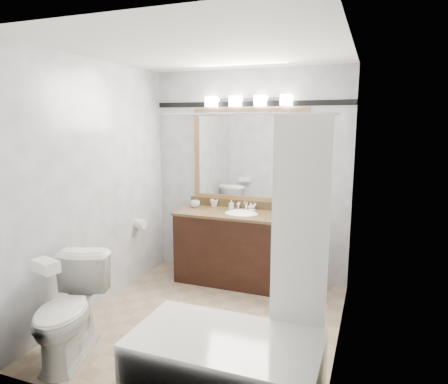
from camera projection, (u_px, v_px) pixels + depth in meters
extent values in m
cube|color=tan|center=(207.00, 322.00, 3.84)|extent=(2.40, 2.60, 0.01)
cube|color=white|center=(205.00, 49.00, 3.39)|extent=(2.40, 2.60, 0.01)
cube|color=white|center=(249.00, 176.00, 4.82)|extent=(2.40, 0.01, 2.50)
cube|color=white|center=(121.00, 230.00, 2.41)|extent=(2.40, 0.01, 2.50)
cube|color=white|center=(97.00, 186.00, 4.04)|extent=(0.01, 2.60, 2.50)
cube|color=white|center=(344.00, 204.00, 3.19)|extent=(0.01, 2.60, 2.50)
cube|color=black|center=(241.00, 249.00, 4.70)|extent=(1.50, 0.55, 0.82)
cube|color=olive|center=(241.00, 214.00, 4.62)|extent=(1.53, 0.58, 0.03)
cube|color=olive|center=(248.00, 204.00, 4.86)|extent=(1.53, 0.03, 0.10)
ellipsoid|color=white|center=(241.00, 216.00, 4.63)|extent=(0.44, 0.34, 0.14)
cube|color=#A37B49|center=(249.00, 110.00, 4.66)|extent=(1.40, 0.04, 0.05)
cube|color=#A37B49|center=(248.00, 198.00, 4.84)|extent=(1.40, 0.04, 0.05)
cube|color=#A37B49|center=(197.00, 154.00, 4.99)|extent=(0.05, 0.04, 1.00)
cube|color=#A37B49|center=(306.00, 157.00, 4.51)|extent=(0.05, 0.04, 1.00)
cube|color=white|center=(249.00, 155.00, 4.75)|extent=(1.30, 0.01, 1.00)
cube|color=silver|center=(249.00, 99.00, 4.63)|extent=(0.90, 0.05, 0.03)
cube|color=white|center=(212.00, 102.00, 4.74)|extent=(0.12, 0.12, 0.12)
cube|color=white|center=(235.00, 101.00, 4.64)|extent=(0.12, 0.12, 0.12)
cube|color=white|center=(260.00, 101.00, 4.53)|extent=(0.12, 0.12, 0.12)
cube|color=white|center=(286.00, 100.00, 4.43)|extent=(0.12, 0.12, 0.12)
cube|color=black|center=(250.00, 104.00, 4.66)|extent=(2.40, 0.01, 0.06)
cube|color=white|center=(225.00, 367.00, 2.76)|extent=(1.30, 0.72, 0.45)
cylinder|color=silver|center=(244.00, 114.00, 2.81)|extent=(1.30, 0.02, 0.02)
cube|color=white|center=(300.00, 226.00, 2.79)|extent=(0.40, 0.04, 1.55)
cylinder|color=white|center=(140.00, 224.00, 4.72)|extent=(0.11, 0.12, 0.12)
imported|color=white|center=(69.00, 310.00, 3.20)|extent=(0.66, 0.89, 0.81)
cube|color=white|center=(46.00, 266.00, 2.94)|extent=(0.24, 0.17, 0.09)
cylinder|color=black|center=(284.00, 216.00, 4.45)|extent=(0.17, 0.17, 0.02)
cylinder|color=black|center=(285.00, 204.00, 4.48)|extent=(0.14, 0.14, 0.24)
sphere|color=black|center=(285.00, 193.00, 4.46)|extent=(0.15, 0.15, 0.15)
cube|color=black|center=(285.00, 198.00, 4.40)|extent=(0.11, 0.11, 0.05)
cylinder|color=silver|center=(284.00, 214.00, 4.43)|extent=(0.06, 0.06, 0.06)
imported|color=white|center=(195.00, 204.00, 4.92)|extent=(0.14, 0.14, 0.09)
imported|color=white|center=(214.00, 203.00, 4.96)|extent=(0.13, 0.13, 0.09)
imported|color=white|center=(231.00, 205.00, 4.81)|extent=(0.06, 0.06, 0.11)
imported|color=white|center=(251.00, 206.00, 4.78)|extent=(0.09, 0.09, 0.08)
cube|color=beige|center=(252.00, 211.00, 4.69)|extent=(0.09, 0.07, 0.02)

